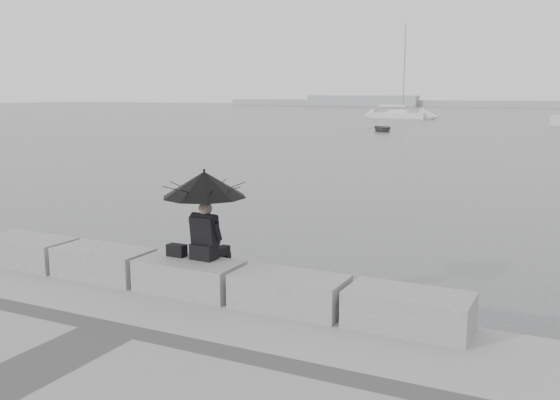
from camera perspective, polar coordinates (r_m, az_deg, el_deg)
The scene contains 11 objects.
ground at distance 10.27m, azimuth -6.75°, elevation -10.32°, with size 360.00×360.00×0.00m, color #45474A.
stone_block_far_left at distance 11.90m, azimuth -21.94°, elevation -4.39°, with size 1.60×0.80×0.50m, color slate.
stone_block_left at distance 10.71m, azimuth -15.84°, elevation -5.57°, with size 1.60×0.80×0.50m, color slate.
stone_block_centre at distance 9.68m, azimuth -8.30°, elevation -6.94°, with size 1.60×0.80×0.50m, color slate.
stone_block_right at distance 8.86m, azimuth 0.88°, elevation -8.42°, with size 1.60×0.80×0.50m, color slate.
stone_block_far_right at distance 8.31m, azimuth 11.67°, elevation -9.89°, with size 1.60×0.80×0.50m, color slate.
seated_person at distance 9.48m, azimuth -6.94°, elevation 0.66°, with size 1.29×1.29×1.39m.
bag at distance 9.87m, azimuth -9.42°, elevation -4.56°, with size 0.29×0.17×0.19m, color black.
distant_landmass at distance 163.13m, azimuth 21.96°, elevation 8.16°, with size 180.00×8.00×2.80m.
sailboat_left at distance 88.62m, azimuth 10.86°, elevation 7.67°, with size 8.21×3.47×12.90m.
dinghy at distance 58.73m, azimuth 9.34°, elevation 6.50°, with size 3.36×1.42×0.57m, color slate.
Camera 1 is at (5.33, -8.04, 3.52)m, focal length 40.00 mm.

